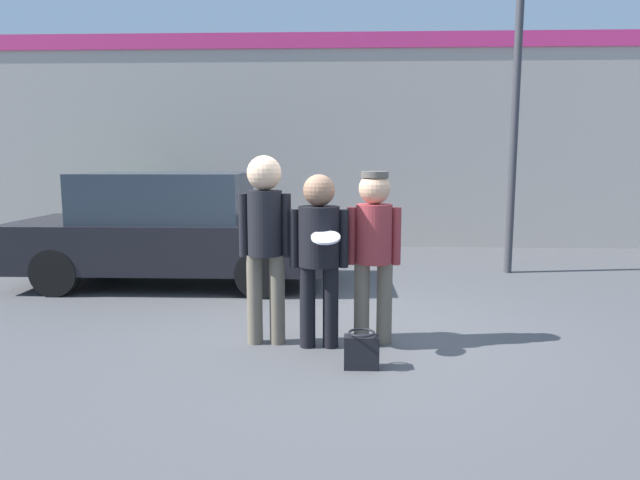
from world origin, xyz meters
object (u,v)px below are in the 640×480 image
person_right (374,242)px  shrub (141,222)px  street_lamp (535,66)px  parked_car_near (172,230)px  person_middle_with_frisbee (319,245)px  person_left (265,232)px  handbag (361,351)px

person_right → shrub: 6.91m
street_lamp → shrub: 7.52m
person_right → street_lamp: (2.59, 3.58, 2.17)m
person_right → parked_car_near: (-2.74, 2.60, -0.23)m
person_right → shrub: size_ratio=1.46×
person_middle_with_frisbee → person_left: bearing=169.9°
person_middle_with_frisbee → handbag: (0.39, -0.55, -0.83)m
person_left → parked_car_near: person_left is taller
person_left → person_right: (1.04, 0.03, -0.09)m
person_left → street_lamp: bearing=44.8°
person_middle_with_frisbee → parked_car_near: bearing=129.1°
person_middle_with_frisbee → person_right: (0.52, 0.13, 0.02)m
person_left → shrub: bearing=120.0°
person_middle_with_frisbee → parked_car_near: size_ratio=0.38×
person_left → person_middle_with_frisbee: (0.52, -0.09, -0.11)m
person_left → street_lamp: 5.53m
person_middle_with_frisbee → person_right: person_right is taller
person_middle_with_frisbee → handbag: bearing=-54.9°
person_left → shrub: size_ratio=1.59×
person_middle_with_frisbee → street_lamp: bearing=50.0°
person_right → parked_car_near: 3.79m
street_lamp → shrub: bearing=164.5°
handbag → street_lamp: bearing=57.4°
shrub → person_right: bearing=-52.4°
person_middle_with_frisbee → handbag: person_middle_with_frisbee is taller
person_right → street_lamp: bearing=54.1°
handbag → shrub: bearing=123.6°
person_right → handbag: person_right is taller
person_left → handbag: (0.91, -0.64, -0.94)m
shrub → person_middle_with_frisbee: bearing=-56.6°
shrub → street_lamp: bearing=-15.5°
street_lamp → parked_car_near: bearing=-169.6°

